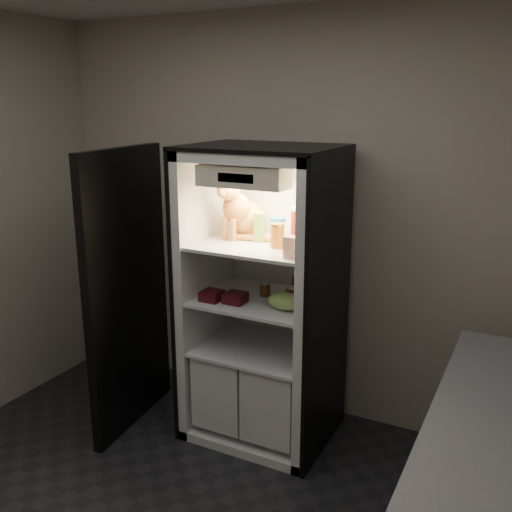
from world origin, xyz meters
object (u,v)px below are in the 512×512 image
Objects in this scene: tabby_cat at (242,212)px; berry_box_right at (235,298)px; condiment_jar at (265,289)px; berry_box_left at (212,296)px; refrigerator at (265,317)px; cream_carton at (291,247)px; salsa_jar at (277,235)px; soda_can_c at (291,297)px; grape_bag at (285,301)px; mayo_tub at (277,229)px; pepper_jar at (302,227)px; soda_can_a at (298,286)px; soda_can_b at (297,297)px; parmesan_shaker at (259,227)px.

tabby_cat is 0.54m from berry_box_right.
condiment_jar reaches higher than berry_box_left.
refrigerator is 0.69m from cream_carton.
salsa_jar is at bearing 134.24° from cream_carton.
refrigerator reaches higher than soda_can_c.
grape_bag is 1.66× the size of berry_box_right.
grape_bag is (0.17, -0.25, -0.37)m from mayo_tub.
tabby_cat is (-0.18, 0.03, 0.66)m from refrigerator.
grape_bag is (0.09, -0.07, -0.37)m from salsa_jar.
tabby_cat is at bearing 176.20° from pepper_jar.
refrigerator is at bearing -179.05° from pepper_jar.
cream_carton is 0.88× the size of soda_can_a.
berry_box_left is at bearing -153.72° from pepper_jar.
salsa_jar reaches higher than grape_bag.
condiment_jar is at bearing -157.03° from soda_can_a.
tabby_cat is at bearing 169.78° from refrigerator.
tabby_cat is 2.97× the size of salsa_jar.
soda_can_a is 0.17m from soda_can_b.
berry_box_right is at bearing -58.98° from tabby_cat.
salsa_jar is at bearing 172.35° from soda_can_c.
parmesan_shaker is at bearing 152.50° from salsa_jar.
tabby_cat is 3.51× the size of berry_box_left.
berry_box_right is at bearing -114.82° from refrigerator.
soda_can_c is at bearing -24.96° from condiment_jar.
soda_can_a reaches higher than grape_bag.
grape_bag reaches higher than berry_box_left.
salsa_jar is at bearing -38.26° from refrigerator.
parmesan_shaker is at bearing -159.21° from soda_can_a.
soda_can_b is at bearing 17.97° from berry_box_right.
refrigerator is at bearing 141.53° from grape_bag.
berry_box_right is (-0.14, -0.29, -0.39)m from mayo_tub.
parmesan_shaker is 1.48× the size of berry_box_left.
soda_can_b is (-0.04, 0.18, -0.35)m from cream_carton.
parmesan_shaker is 1.46× the size of berry_box_right.
tabby_cat is at bearing -168.03° from mayo_tub.
soda_can_c is at bearing 73.95° from grape_bag.
salsa_jar reaches higher than condiment_jar.
pepper_jar is 0.45m from grape_bag.
cream_carton is (0.33, -0.25, -0.03)m from parmesan_shaker.
berry_box_right is (-0.07, -0.19, -0.41)m from parmesan_shaker.
tabby_cat reaches higher than soda_can_a.
salsa_jar is (0.31, -0.14, -0.09)m from tabby_cat.
salsa_jar is at bearing -110.70° from soda_can_a.
parmesan_shaker is 0.88× the size of grape_bag.
cream_carton reaches higher than condiment_jar.
cream_carton is 0.66m from berry_box_left.
salsa_jar is 0.56m from berry_box_left.
pepper_jar is 1.12× the size of grape_bag.
refrigerator is 0.34m from soda_can_c.
mayo_tub reaches higher than cream_carton.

